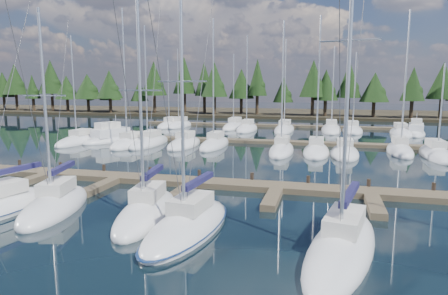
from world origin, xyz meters
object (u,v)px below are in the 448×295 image
(main_dock, at_px, (192,184))
(motor_yacht_right, at_px, (416,132))
(front_sailboat_2, at_px, (55,206))
(front_sailboat_5, at_px, (342,247))
(motor_yacht_left, at_px, (111,138))
(front_sailboat_4, at_px, (188,226))
(front_sailboat_3, at_px, (147,212))

(main_dock, height_order, motor_yacht_right, motor_yacht_right)
(front_sailboat_2, xyz_separation_m, front_sailboat_5, (15.84, -2.09, 0.02))
(main_dock, bearing_deg, motor_yacht_right, 59.18)
(main_dock, distance_m, motor_yacht_left, 25.97)
(motor_yacht_left, bearing_deg, front_sailboat_2, -66.14)
(motor_yacht_left, relative_size, motor_yacht_right, 1.07)
(front_sailboat_4, bearing_deg, main_dock, 107.49)
(front_sailboat_2, xyz_separation_m, motor_yacht_right, (27.66, 43.51, 0.15))
(motor_yacht_left, height_order, motor_yacht_right, motor_yacht_left)
(front_sailboat_2, relative_size, front_sailboat_3, 0.96)
(front_sailboat_4, xyz_separation_m, motor_yacht_right, (19.10, 44.77, 0.15))
(front_sailboat_2, relative_size, motor_yacht_left, 1.38)
(front_sailboat_2, bearing_deg, motor_yacht_left, 113.86)
(front_sailboat_5, bearing_deg, front_sailboat_2, 172.50)
(main_dock, distance_m, front_sailboat_5, 13.51)
(front_sailboat_3, height_order, front_sailboat_4, front_sailboat_4)
(front_sailboat_5, height_order, motor_yacht_left, front_sailboat_5)
(front_sailboat_3, height_order, motor_yacht_right, front_sailboat_3)
(front_sailboat_3, relative_size, motor_yacht_left, 1.44)
(main_dock, bearing_deg, front_sailboat_2, -129.91)
(main_dock, xyz_separation_m, front_sailboat_4, (2.63, -8.34, 0.08))
(main_dock, height_order, front_sailboat_5, front_sailboat_5)
(front_sailboat_4, bearing_deg, motor_yacht_right, 66.89)
(motor_yacht_left, xyz_separation_m, motor_yacht_right, (39.27, 17.27, -0.03))
(front_sailboat_4, bearing_deg, front_sailboat_5, -6.51)
(front_sailboat_5, distance_m, motor_yacht_left, 39.45)
(main_dock, distance_m, front_sailboat_4, 8.75)
(main_dock, bearing_deg, front_sailboat_4, -72.51)
(main_dock, xyz_separation_m, motor_yacht_left, (-17.54, 19.15, 0.26))
(front_sailboat_3, height_order, motor_yacht_left, front_sailboat_3)
(motor_yacht_left, bearing_deg, main_dock, -47.53)
(main_dock, distance_m, motor_yacht_right, 42.42)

